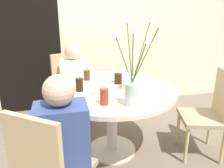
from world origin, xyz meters
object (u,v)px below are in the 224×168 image
object	(u,v)px
drink_glass_3	(79,85)
chair_right_flank	(48,168)
flower_vase	(134,76)
side_plate	(104,80)
chair_near_front	(69,84)
drink_glass_0	(118,78)
drink_glass_2	(87,75)
person_guest	(75,87)
birthday_cake	(134,83)
chair_far_back	(211,110)
person_woman	(64,154)
drink_glass_1	(104,97)

from	to	relation	value
drink_glass_3	chair_right_flank	bearing A→B (deg)	-110.03
flower_vase	side_plate	size ratio (longest dim) A/B	3.30
chair_near_front	drink_glass_0	bearing A→B (deg)	-81.49
drink_glass_0	drink_glass_3	size ratio (longest dim) A/B	0.88
chair_near_front	drink_glass_2	bearing A→B (deg)	-96.04
side_plate	person_guest	distance (m)	0.59
chair_near_front	drink_glass_2	distance (m)	0.66
side_plate	birthday_cake	bearing A→B (deg)	-56.52
birthday_cake	drink_glass_2	distance (m)	0.55
chair_far_back	drink_glass_3	xyz separation A→B (m)	(-1.24, 0.26, 0.27)
flower_vase	person_woman	bearing A→B (deg)	-159.90
side_plate	drink_glass_2	bearing A→B (deg)	166.04
drink_glass_2	drink_glass_0	bearing A→B (deg)	-33.77
person_guest	drink_glass_2	bearing A→B (deg)	-75.66
drink_glass_1	flower_vase	bearing A→B (deg)	-17.84
drink_glass_1	person_guest	xyz separation A→B (m)	(-0.16, 1.12, -0.28)
person_woman	side_plate	bearing A→B (deg)	62.98
chair_near_front	drink_glass_1	distance (m)	1.31
drink_glass_2	person_woman	size ratio (longest dim) A/B	0.10
drink_glass_0	chair_near_front	bearing A→B (deg)	121.07
drink_glass_2	person_guest	world-z (taller)	person_guest
side_plate	person_guest	xyz separation A→B (m)	(-0.29, 0.47, -0.22)
side_plate	chair_near_front	bearing A→B (deg)	119.33
chair_near_front	chair_far_back	bearing A→B (deg)	-64.57
chair_right_flank	person_woman	bearing A→B (deg)	-90.00
person_woman	chair_far_back	bearing A→B (deg)	14.44
drink_glass_3	birthday_cake	bearing A→B (deg)	-5.26
chair_right_flank	flower_vase	world-z (taller)	flower_vase
chair_near_front	drink_glass_0	world-z (taller)	chair_near_front
side_plate	person_guest	world-z (taller)	person_guest
birthday_cake	drink_glass_1	bearing A→B (deg)	-138.45
chair_near_front	drink_glass_0	size ratio (longest dim) A/B	8.22
side_plate	drink_glass_3	distance (m)	0.41
chair_right_flank	drink_glass_3	world-z (taller)	chair_right_flank
drink_glass_1	person_woman	world-z (taller)	person_woman
chair_far_back	drink_glass_3	bearing A→B (deg)	-85.42
side_plate	drink_glass_1	world-z (taller)	drink_glass_1
chair_near_front	chair_far_back	distance (m)	1.75
side_plate	drink_glass_1	distance (m)	0.66
chair_near_front	side_plate	xyz separation A→B (m)	(0.35, -0.62, 0.22)
chair_far_back	drink_glass_2	size ratio (longest dim) A/B	8.08
drink_glass_1	drink_glass_2	bearing A→B (deg)	94.02
side_plate	person_guest	size ratio (longest dim) A/B	0.20
drink_glass_1	drink_glass_2	size ratio (longest dim) A/B	1.21
chair_near_front	chair_far_back	world-z (taller)	same
chair_far_back	side_plate	bearing A→B (deg)	-103.51
chair_far_back	birthday_cake	world-z (taller)	chair_far_back
flower_vase	drink_glass_0	size ratio (longest dim) A/B	6.40
chair_right_flank	side_plate	size ratio (longest dim) A/B	4.24
chair_near_front	flower_vase	world-z (taller)	flower_vase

